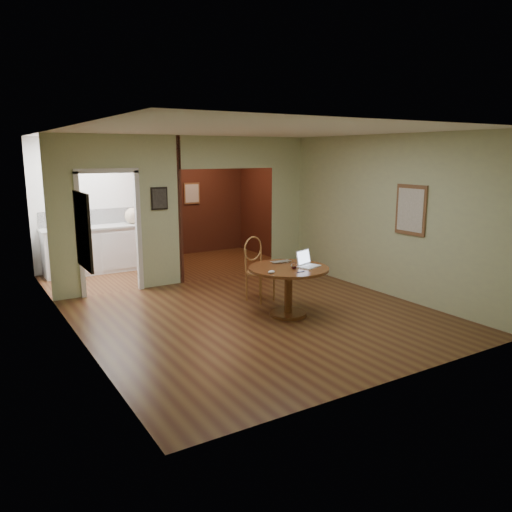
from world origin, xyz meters
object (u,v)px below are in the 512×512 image
dining_table (289,280)px  closed_laptop (283,262)px  chair (257,265)px  open_laptop (306,262)px

dining_table → closed_laptop: bearing=73.8°
dining_table → closed_laptop: size_ratio=3.72×
chair → open_laptop: size_ratio=2.73×
dining_table → chair: (0.04, 0.94, 0.04)m
open_laptop → closed_laptop: bearing=99.3°
chair → open_laptop: (0.23, -1.02, 0.22)m
dining_table → open_laptop: 0.38m
chair → dining_table: bearing=-107.1°
chair → closed_laptop: bearing=-101.2°
open_laptop → chair: bearing=83.8°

